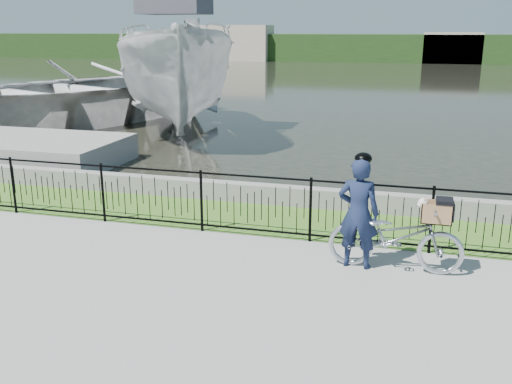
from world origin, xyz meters
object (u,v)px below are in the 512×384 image
(boat_near, at_px, (177,75))
(boat_far, at_px, (77,92))
(cyclist, at_px, (358,212))
(bicycle_rig, at_px, (396,236))

(boat_near, bearing_deg, boat_far, 164.46)
(cyclist, xyz_separation_m, boat_far, (-12.18, 11.56, 0.30))
(bicycle_rig, height_order, boat_far, boat_far)
(cyclist, distance_m, boat_near, 12.59)
(cyclist, bearing_deg, boat_far, 136.49)
(bicycle_rig, height_order, cyclist, cyclist)
(cyclist, bearing_deg, bicycle_rig, 3.50)
(boat_far, bearing_deg, bicycle_rig, -42.08)
(bicycle_rig, relative_size, boat_far, 0.15)
(bicycle_rig, xyz_separation_m, boat_near, (-7.88, 10.16, 1.49))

